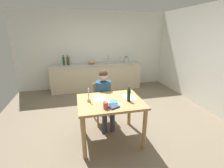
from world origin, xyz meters
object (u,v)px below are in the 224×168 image
Objects in this scene: book_magazine at (113,106)px; book_cookery at (113,102)px; wine_glass_near_sink at (97,60)px; wine_glass_by_kettle at (94,60)px; bottle_vinegar at (68,61)px; wine_bottle_on_table at (129,95)px; bottle_wine_red at (70,61)px; wine_glass_back_right at (89,60)px; coffee_mug at (106,105)px; bottle_oil at (64,61)px; stovetop_kettle at (126,60)px; sink_unit at (109,62)px; candlestick at (89,98)px; person_seated at (104,95)px; mixing_bowl at (92,62)px; dining_table at (110,107)px; chair_at_table at (103,101)px; wine_glass_back_left at (92,60)px.

book_magazine reaches higher than book_cookery.
wine_glass_near_sink and wine_glass_by_kettle have the same top height.
wine_bottle_on_table is at bearing -69.83° from bottle_vinegar.
bottle_wine_red is 1.73× the size of wine_glass_back_right.
coffee_mug is 0.77× the size of wine_glass_back_right.
bottle_oil reaches higher than coffee_mug.
book_magazine is at bearing -111.54° from stovetop_kettle.
sink_unit reaches higher than book_magazine.
coffee_mug is 3.19m from bottle_vinegar.
candlestick is at bearing 116.65° from book_magazine.
stovetop_kettle is (0.60, -0.00, 0.08)m from sink_unit.
sink_unit is 1.37m from bottle_vinegar.
person_seated is at bearing -71.68° from bottle_vinegar.
mixing_bowl is 0.19m from wine_glass_back_right.
bottle_vinegar reaches higher than dining_table.
wine_glass_by_kettle is at bearing 93.58° from wine_bottle_on_table.
book_magazine is at bearing -77.67° from bottle_wine_red.
bottle_vinegar reaches higher than book_magazine.
dining_table is at bearing -88.80° from wine_glass_back_right.
chair_at_table is at bearing -119.59° from stovetop_kettle.
mixing_bowl is (-0.30, 2.90, 0.07)m from wine_bottle_on_table.
bottle_vinegar reaches higher than chair_at_table.
person_seated is 7.76× the size of wine_glass_near_sink.
mixing_bowl is (-0.60, -0.02, 0.03)m from sink_unit.
book_cookery is 3.09m from bottle_wine_red.
wine_glass_near_sink reaches higher than dining_table.
bottle_vinegar is 1.20× the size of bottle_wine_red.
person_seated is 7.76× the size of wine_glass_back_right.
candlestick is 3.00m from wine_glass_near_sink.
bottle_vinegar is at bearing 105.11° from dining_table.
book_magazine is at bearing -89.13° from wine_glass_back_right.
wine_glass_near_sink is (-0.39, 0.15, 0.09)m from sink_unit.
book_cookery is at bearing -111.77° from stovetop_kettle.
stovetop_kettle is at bearing 60.41° from chair_at_table.
bottle_oil is at bearing 156.55° from bottle_vinegar.
sink_unit reaches higher than wine_glass_back_left.
bottle_vinegar reaches higher than wine_glass_back_right.
dining_table is 0.41m from candlestick.
person_seated is at bearing -95.16° from wine_glass_near_sink.
wine_glass_by_kettle reaches higher than coffee_mug.
sink_unit reaches higher than wine_glass_back_right.
book_cookery is at bearing -86.10° from chair_at_table.
candlestick is (-0.37, 0.04, 0.19)m from dining_table.
wine_glass_by_kettle is (0.12, 2.98, 0.35)m from dining_table.
wine_glass_near_sink is (0.21, 0.17, 0.05)m from mixing_bowl.
chair_at_table is at bearing -93.26° from wine_glass_by_kettle.
bottle_vinegar is at bearing 98.12° from candlestick.
stovetop_kettle is (1.34, 3.12, 0.16)m from coffee_mug.
dining_table is 4.52× the size of wine_bottle_on_table.
bottle_oil is 1.11m from wine_glass_near_sink.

